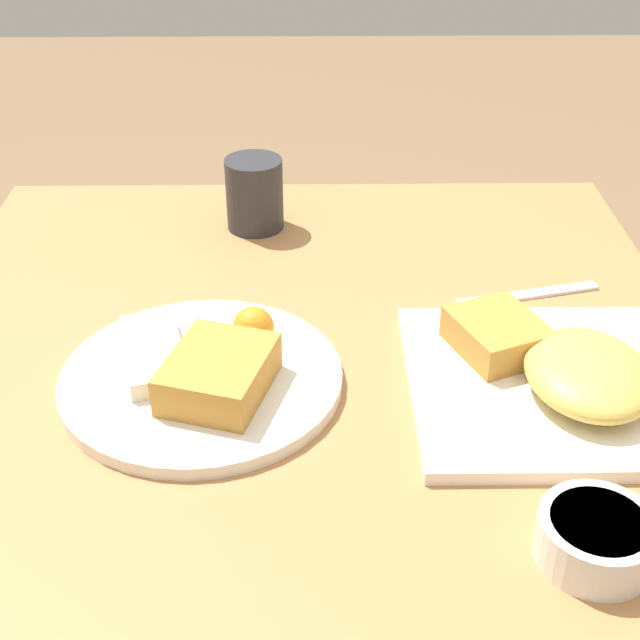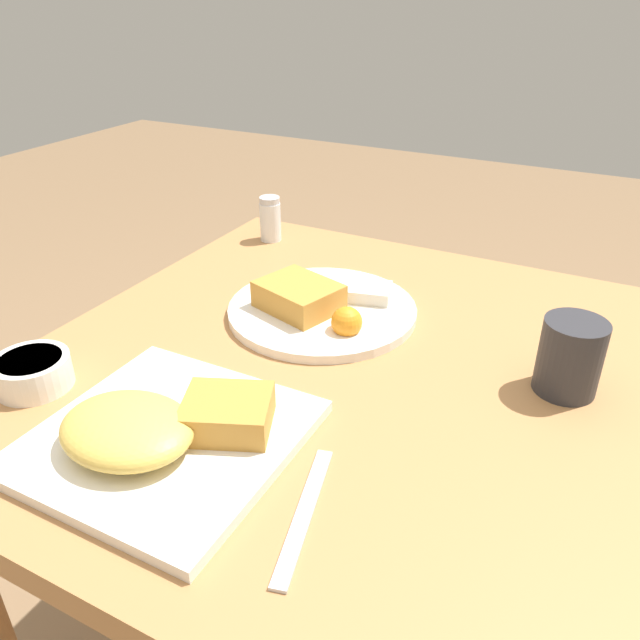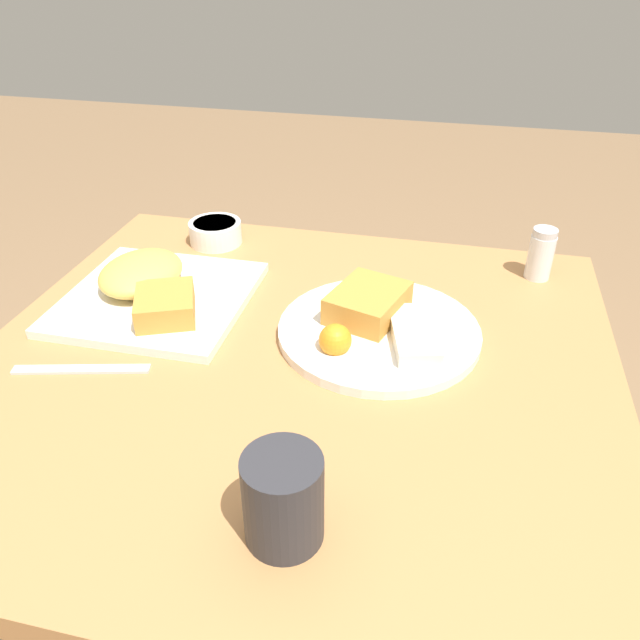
% 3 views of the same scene
% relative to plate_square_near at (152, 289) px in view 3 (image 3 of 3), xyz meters
% --- Properties ---
extents(dining_table, '(0.81, 0.85, 0.74)m').
position_rel_plate_square_near_xyz_m(dining_table, '(0.10, 0.25, -0.12)').
color(dining_table, '#B27A47').
rests_on(dining_table, ground_plane).
extents(plate_square_near, '(0.27, 0.27, 0.06)m').
position_rel_plate_square_near_xyz_m(plate_square_near, '(0.00, 0.00, 0.00)').
color(plate_square_near, white).
rests_on(plate_square_near, dining_table).
extents(plate_oval_far, '(0.28, 0.28, 0.05)m').
position_rel_plate_square_near_xyz_m(plate_oval_far, '(0.01, 0.35, -0.01)').
color(plate_oval_far, white).
rests_on(plate_oval_far, dining_table).
extents(sauce_ramekin, '(0.09, 0.09, 0.04)m').
position_rel_plate_square_near_xyz_m(sauce_ramekin, '(-0.22, 0.02, -0.00)').
color(sauce_ramekin, white).
rests_on(sauce_ramekin, dining_table).
extents(salt_shaker, '(0.04, 0.04, 0.09)m').
position_rel_plate_square_near_xyz_m(salt_shaker, '(-0.21, 0.58, 0.02)').
color(salt_shaker, white).
rests_on(salt_shaker, dining_table).
extents(butter_knife, '(0.06, 0.18, 0.00)m').
position_rel_plate_square_near_xyz_m(butter_knife, '(0.18, -0.01, -0.02)').
color(butter_knife, silver).
rests_on(butter_knife, dining_table).
extents(coffee_mug, '(0.08, 0.08, 0.10)m').
position_rel_plate_square_near_xyz_m(coffee_mug, '(0.37, 0.31, 0.03)').
color(coffee_mug, '#2D2D33').
rests_on(coffee_mug, dining_table).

